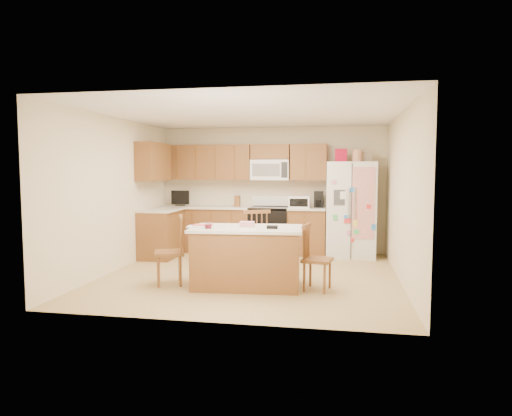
% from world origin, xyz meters
% --- Properties ---
extents(ground, '(4.50, 4.50, 0.00)m').
position_xyz_m(ground, '(0.00, 0.00, 0.00)').
color(ground, tan).
rests_on(ground, ground).
extents(room_shell, '(4.60, 4.60, 2.52)m').
position_xyz_m(room_shell, '(0.00, 0.00, 1.44)').
color(room_shell, beige).
rests_on(room_shell, ground).
extents(cabinetry, '(3.36, 1.56, 2.15)m').
position_xyz_m(cabinetry, '(-0.98, 1.79, 0.91)').
color(cabinetry, '#985730').
rests_on(cabinetry, ground).
extents(stove, '(0.76, 0.65, 1.13)m').
position_xyz_m(stove, '(0.00, 1.94, 0.47)').
color(stove, black).
rests_on(stove, ground).
extents(refrigerator, '(0.90, 0.79, 2.04)m').
position_xyz_m(refrigerator, '(1.57, 1.87, 0.92)').
color(refrigerator, white).
rests_on(refrigerator, ground).
extents(island, '(1.64, 1.01, 0.94)m').
position_xyz_m(island, '(0.07, -0.68, 0.43)').
color(island, '#985730').
rests_on(island, ground).
extents(windsor_chair_left, '(0.54, 0.55, 1.00)m').
position_xyz_m(windsor_chair_left, '(-1.03, -0.75, 0.47)').
color(windsor_chair_left, '#985730').
rests_on(windsor_chair_left, ground).
extents(windsor_chair_back, '(0.59, 0.58, 1.04)m').
position_xyz_m(windsor_chair_back, '(0.05, 0.03, 0.49)').
color(windsor_chair_back, '#985730').
rests_on(windsor_chair_back, ground).
extents(windsor_chair_right, '(0.44, 0.46, 0.91)m').
position_xyz_m(windsor_chair_right, '(1.04, -0.69, 0.43)').
color(windsor_chair_right, '#985730').
rests_on(windsor_chair_right, ground).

